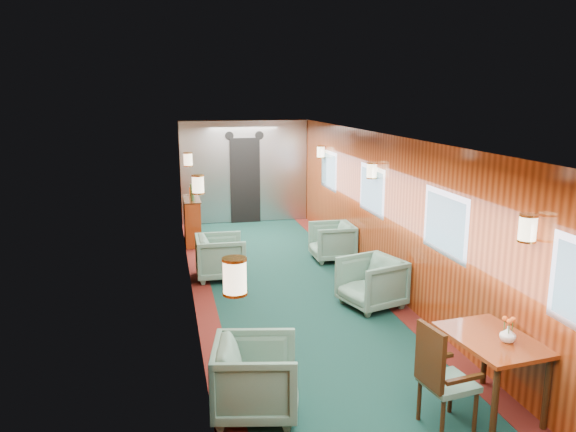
# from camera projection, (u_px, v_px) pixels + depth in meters

# --- Properties ---
(room) EXTENTS (12.00, 12.10, 2.40)m
(room) POSITION_uv_depth(u_px,v_px,m) (307.00, 199.00, 7.46)
(room) COLOR #0C2D26
(room) RESTS_ON ground
(bulkhead) EXTENTS (2.98, 0.17, 2.39)m
(bulkhead) POSITION_uv_depth(u_px,v_px,m) (245.00, 172.00, 13.20)
(bulkhead) COLOR #AAAEB2
(bulkhead) RESTS_ON ground
(windows_right) EXTENTS (0.02, 8.60, 0.80)m
(windows_right) POSITION_uv_depth(u_px,v_px,m) (403.00, 204.00, 8.05)
(windows_right) COLOR silver
(windows_right) RESTS_ON ground
(wall_sconces) EXTENTS (2.97, 7.97, 0.25)m
(wall_sconces) POSITION_uv_depth(u_px,v_px,m) (297.00, 181.00, 7.97)
(wall_sconces) COLOR #F7EBC1
(wall_sconces) RESTS_ON ground
(dining_table) EXTENTS (0.81, 1.07, 0.75)m
(dining_table) POSITION_uv_depth(u_px,v_px,m) (492.00, 349.00, 5.32)
(dining_table) COLOR maroon
(dining_table) RESTS_ON ground
(side_chair) EXTENTS (0.51, 0.53, 1.01)m
(side_chair) POSITION_uv_depth(u_px,v_px,m) (440.00, 373.00, 5.05)
(side_chair) COLOR #1F483E
(side_chair) RESTS_ON ground
(credenza) EXTENTS (0.33, 1.04, 1.21)m
(credenza) POSITION_uv_depth(u_px,v_px,m) (192.00, 220.00, 11.42)
(credenza) COLOR maroon
(credenza) RESTS_ON ground
(flower_vase) EXTENTS (0.18, 0.18, 0.15)m
(flower_vase) POSITION_uv_depth(u_px,v_px,m) (508.00, 334.00, 5.18)
(flower_vase) COLOR white
(flower_vase) RESTS_ON dining_table
(armchair_left_near) EXTENTS (0.94, 0.92, 0.73)m
(armchair_left_near) POSITION_uv_depth(u_px,v_px,m) (256.00, 378.00, 5.33)
(armchair_left_near) COLOR #1F483E
(armchair_left_near) RESTS_ON ground
(armchair_left_far) EXTENTS (0.81, 0.78, 0.72)m
(armchair_left_far) POSITION_uv_depth(u_px,v_px,m) (221.00, 257.00, 9.27)
(armchair_left_far) COLOR #1F483E
(armchair_left_far) RESTS_ON ground
(armchair_right_near) EXTENTS (0.98, 0.97, 0.72)m
(armchair_right_near) POSITION_uv_depth(u_px,v_px,m) (371.00, 283.00, 8.02)
(armchair_right_near) COLOR #1F483E
(armchair_right_near) RESTS_ON ground
(armchair_right_far) EXTENTS (0.77, 0.75, 0.69)m
(armchair_right_far) POSITION_uv_depth(u_px,v_px,m) (332.00, 242.00, 10.30)
(armchair_right_far) COLOR #1F483E
(armchair_right_far) RESTS_ON ground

